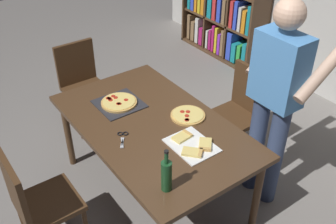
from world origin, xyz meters
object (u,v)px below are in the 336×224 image
object	(u,v)px
person_serving_pizza	(276,95)
second_pizza_plain	(188,115)
pepperoni_pizza_on_tray	(119,103)
chair_left_end	(82,80)
chair_near_camera	(35,200)
wine_bottle	(166,175)
chair_far_side	(241,107)
dining_table	(153,130)
kitchen_scissors	(123,137)

from	to	relation	value
person_serving_pizza	second_pizza_plain	distance (m)	0.70
pepperoni_pizza_on_tray	chair_left_end	bearing A→B (deg)	175.43
chair_near_camera	person_serving_pizza	xyz separation A→B (m)	(0.53, 1.77, 0.49)
wine_bottle	pepperoni_pizza_on_tray	bearing A→B (deg)	166.66
chair_far_side	pepperoni_pizza_on_tray	bearing A→B (deg)	-110.10
chair_far_side	person_serving_pizza	world-z (taller)	person_serving_pizza
second_pizza_plain	pepperoni_pizza_on_tray	bearing A→B (deg)	-142.94
chair_far_side	dining_table	bearing A→B (deg)	-90.00
chair_left_end	second_pizza_plain	bearing A→B (deg)	11.30
wine_bottle	chair_near_camera	bearing A→B (deg)	-133.22
person_serving_pizza	pepperoni_pizza_on_tray	xyz separation A→B (m)	(-0.92, -0.85, -0.23)
chair_far_side	pepperoni_pizza_on_tray	xyz separation A→B (m)	(-0.39, -1.07, 0.25)
kitchen_scissors	second_pizza_plain	size ratio (longest dim) A/B	0.68
pepperoni_pizza_on_tray	kitchen_scissors	world-z (taller)	pepperoni_pizza_on_tray
pepperoni_pizza_on_tray	kitchen_scissors	distance (m)	0.45
wine_bottle	chair_left_end	bearing A→B (deg)	170.82
chair_far_side	second_pizza_plain	size ratio (longest dim) A/B	3.21
pepperoni_pizza_on_tray	kitchen_scissors	size ratio (longest dim) A/B	1.90
chair_far_side	chair_near_camera	bearing A→B (deg)	-90.00
dining_table	person_serving_pizza	world-z (taller)	person_serving_pizza
wine_bottle	person_serving_pizza	bearing A→B (deg)	95.50
dining_table	chair_far_side	size ratio (longest dim) A/B	1.90
chair_left_end	wine_bottle	world-z (taller)	wine_bottle
dining_table	kitchen_scissors	xyz separation A→B (m)	(0.01, -0.28, 0.07)
chair_near_camera	pepperoni_pizza_on_tray	world-z (taller)	chair_near_camera
chair_left_end	kitchen_scissors	size ratio (longest dim) A/B	4.73
person_serving_pizza	wine_bottle	size ratio (longest dim) A/B	5.54
dining_table	chair_left_end	bearing A→B (deg)	180.00
chair_near_camera	chair_left_end	size ratio (longest dim) A/B	1.00
chair_far_side	chair_left_end	distance (m)	1.67
kitchen_scissors	second_pizza_plain	distance (m)	0.57
chair_left_end	chair_far_side	bearing A→B (deg)	36.58
chair_near_camera	chair_far_side	distance (m)	1.99
dining_table	second_pizza_plain	world-z (taller)	second_pizza_plain
kitchen_scissors	pepperoni_pizza_on_tray	bearing A→B (deg)	153.35
person_serving_pizza	pepperoni_pizza_on_tray	bearing A→B (deg)	-137.29
second_pizza_plain	person_serving_pizza	bearing A→B (deg)	47.82
person_serving_pizza	second_pizza_plain	world-z (taller)	person_serving_pizza
chair_far_side	kitchen_scissors	xyz separation A→B (m)	(0.01, -1.28, 0.24)
chair_far_side	second_pizza_plain	world-z (taller)	chair_far_side
chair_left_end	pepperoni_pizza_on_tray	world-z (taller)	chair_left_end
chair_near_camera	kitchen_scissors	xyz separation A→B (m)	(0.01, 0.72, 0.24)
dining_table	chair_near_camera	distance (m)	1.01
chair_near_camera	second_pizza_plain	size ratio (longest dim) A/B	3.21
person_serving_pizza	chair_near_camera	bearing A→B (deg)	-106.66
kitchen_scissors	dining_table	bearing A→B (deg)	92.93
chair_near_camera	second_pizza_plain	world-z (taller)	chair_near_camera
chair_far_side	kitchen_scissors	world-z (taller)	chair_far_side
second_pizza_plain	chair_left_end	bearing A→B (deg)	-168.70
chair_far_side	chair_left_end	world-z (taller)	same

